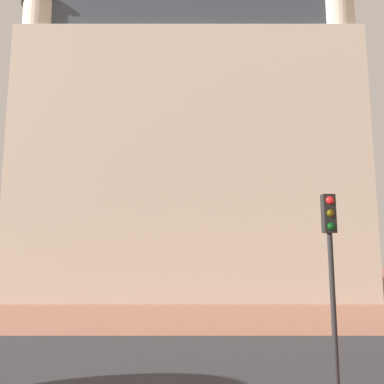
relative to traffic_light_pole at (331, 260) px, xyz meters
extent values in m
plane|color=#93604C|center=(-2.90, 4.33, -3.45)|extent=(120.00, 120.00, 0.00)
cube|color=#2D2D33|center=(-2.90, 4.33, -3.45)|extent=(120.00, 7.28, 0.00)
cube|color=beige|center=(-3.42, 23.84, 6.41)|extent=(25.51, 14.30, 19.72)
cube|color=#38424C|center=(-3.42, 23.84, 17.47)|extent=(23.47, 13.16, 2.40)
cube|color=beige|center=(-5.09, 23.84, 14.21)|extent=(4.09, 4.09, 35.30)
cylinder|color=beige|center=(-14.68, 18.19, 7.56)|extent=(2.80, 2.80, 22.02)
cylinder|color=beige|center=(7.84, 18.19, 8.30)|extent=(2.80, 2.80, 23.49)
cylinder|color=black|center=(0.00, 0.02, -1.42)|extent=(0.12, 0.12, 4.06)
cube|color=black|center=(0.00, 0.02, 1.06)|extent=(0.28, 0.24, 0.90)
sphere|color=red|center=(0.00, -0.11, 1.36)|extent=(0.18, 0.18, 0.18)
sphere|color=#3C3306|center=(0.00, -0.11, 1.06)|extent=(0.18, 0.18, 0.18)
sphere|color=#06330C|center=(0.00, -0.11, 0.76)|extent=(0.18, 0.18, 0.18)
camera|label=1|loc=(-3.18, -8.81, 0.31)|focal=35.58mm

